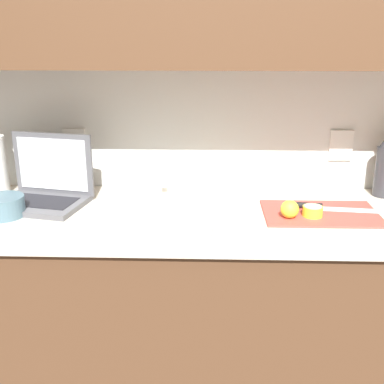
{
  "coord_description": "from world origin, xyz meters",
  "views": [
    {
      "loc": [
        -0.32,
        -1.58,
        1.53
      ],
      "look_at": [
        -0.37,
        -0.01,
        1.01
      ],
      "focal_mm": 45.0,
      "sensor_mm": 36.0,
      "label": 1
    }
  ],
  "objects": [
    {
      "name": "bowl_white",
      "position": [
        -1.02,
        -0.06,
        0.97
      ],
      "size": [
        0.15,
        0.15,
        0.07
      ],
      "color": "slate",
      "rests_on": "counter_unit"
    },
    {
      "name": "dish_towel",
      "position": [
        -0.41,
        -0.18,
        0.95
      ],
      "size": [
        0.23,
        0.17,
        0.02
      ],
      "primitive_type": "cube",
      "rotation": [
        0.0,
        0.0,
        -0.07
      ],
      "color": "silver",
      "rests_on": "counter_unit"
    },
    {
      "name": "cutting_board",
      "position": [
        0.07,
        -0.01,
        0.94
      ],
      "size": [
        0.4,
        0.25,
        0.01
      ],
      "primitive_type": "cube",
      "color": "#D1473D",
      "rests_on": "counter_unit"
    },
    {
      "name": "laptop",
      "position": [
        -0.92,
        0.09,
        0.99
      ],
      "size": [
        0.35,
        0.29,
        0.25
      ],
      "rotation": [
        0.0,
        0.0,
        -0.21
      ],
      "color": "#515156",
      "rests_on": "counter_unit"
    },
    {
      "name": "knife",
      "position": [
        0.08,
        0.03,
        0.95
      ],
      "size": [
        0.31,
        0.06,
        0.02
      ],
      "rotation": [
        0.0,
        0.0,
        -0.11
      ],
      "color": "silver",
      "rests_on": "cutting_board"
    },
    {
      "name": "counter_unit",
      "position": [
        0.02,
        0.0,
        0.48
      ],
      "size": [
        2.58,
        0.59,
        0.93
      ],
      "color": "brown",
      "rests_on": "ground_plane"
    },
    {
      "name": "lemon_half_cut",
      "position": [
        0.04,
        -0.04,
        0.96
      ],
      "size": [
        0.07,
        0.07,
        0.04
      ],
      "color": "yellow",
      "rests_on": "cutting_board"
    },
    {
      "name": "measuring_cup",
      "position": [
        -0.54,
        0.2,
        0.98
      ],
      "size": [
        0.1,
        0.08,
        0.1
      ],
      "color": "silver",
      "rests_on": "counter_unit"
    },
    {
      "name": "wall_back",
      "position": [
        -0.0,
        0.22,
        1.56
      ],
      "size": [
        5.2,
        0.38,
        2.6
      ],
      "color": "white",
      "rests_on": "ground_plane"
    },
    {
      "name": "lemon_whole_beside",
      "position": [
        -0.04,
        -0.06,
        0.97
      ],
      "size": [
        0.06,
        0.06,
        0.06
      ],
      "color": "yellow",
      "rests_on": "cutting_board"
    }
  ]
}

